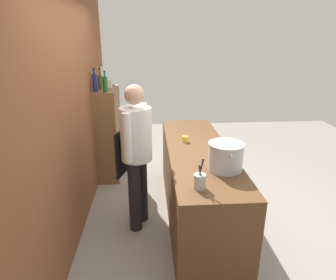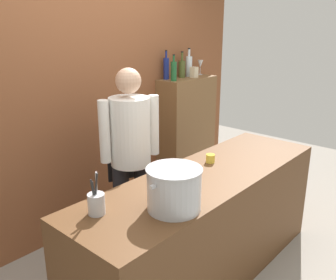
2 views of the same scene
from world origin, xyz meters
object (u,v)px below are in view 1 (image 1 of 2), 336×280
Objects in this scene: wine_bottle_green at (105,84)px; wine_bottle_clear at (102,79)px; butter_jar at (185,139)px; wine_glass_tall at (104,77)px; stockpot_large at (226,156)px; utensil_crock at (200,181)px; wine_bottle_olive at (100,82)px; spice_tin_cream at (109,84)px; wine_bottle_cobalt at (95,83)px; chef at (136,148)px.

wine_bottle_green is 0.87× the size of wine_bottle_clear.
wine_glass_tall reaches higher than butter_jar.
stockpot_large is 1.40× the size of wine_bottle_green.
wine_bottle_clear is (1.11, 1.12, 0.58)m from butter_jar.
wine_bottle_clear is (2.27, 1.10, 0.54)m from utensil_crock.
butter_jar is 0.25× the size of wine_bottle_olive.
stockpot_large is 1.35× the size of wine_bottle_olive.
butter_jar is 1.57m from spice_tin_cream.
spice_tin_cream is (-0.04, -0.11, -0.06)m from wine_bottle_clear.
stockpot_large is 2.42m from wine_bottle_clear.
wine_bottle_cobalt is at bearing 30.95° from utensil_crock.
spice_tin_cream is (0.32, -0.15, -0.06)m from wine_bottle_cobalt.
butter_jar is at bearing -140.08° from wine_glass_tall.
wine_glass_tall reaches higher than utensil_crock.
wine_glass_tall is at bearing -1.21° from wine_bottle_olive.
utensil_crock is 1.15m from butter_jar.
spice_tin_cream is at bearing -1.09° from wine_bottle_green.
wine_bottle_cobalt is (1.56, 1.45, 0.48)m from stockpot_large.
spice_tin_cream is at bearing 43.27° from butter_jar.
stockpot_large is 1.24× the size of wine_bottle_cobalt.
utensil_crock is at bearing -152.69° from wine_bottle_olive.
wine_bottle_green is 0.29m from wine_bottle_olive.
utensil_crock is at bearing -155.94° from spice_tin_cream.
utensil_crock is 0.92× the size of wine_bottle_olive.
chef reaches higher than stockpot_large.
wine_glass_tall is at bearing -0.77° from wine_bottle_clear.
wine_bottle_green is 0.40m from wine_bottle_clear.
wine_bottle_clear reaches higher than wine_bottle_olive.
wine_bottle_green is 0.36m from spice_tin_cream.
wine_bottle_clear reaches higher than wine_glass_tall.
utensil_crock is 0.85× the size of wine_bottle_cobalt.
spice_tin_cream is at bearing -142.38° from chef.
spice_tin_cream is (1.43, 0.43, 0.48)m from chef.
wine_bottle_clear reaches higher than wine_bottle_green.
wine_bottle_green reaches higher than wine_glass_tall.
wine_bottle_olive is at bearing 27.31° from utensil_crock.
wine_bottle_green reaches higher than spice_tin_cream.
butter_jar is at bearing -136.73° from spice_tin_cream.
wine_bottle_olive is at bearing 48.66° from butter_jar.
wine_bottle_cobalt is 0.36m from wine_bottle_clear.
wine_bottle_green is at bearing 40.77° from stockpot_large.
wine_glass_tall is (0.61, 0.10, 0.01)m from wine_bottle_green.
wine_bottle_cobalt is at bearing 172.83° from wine_bottle_clear.
butter_jar is (0.80, 0.29, -0.10)m from stockpot_large.
spice_tin_cream is (2.23, 1.00, 0.48)m from utensil_crock.
wine_bottle_green is (1.52, 1.31, 0.47)m from stockpot_large.
utensil_crock is at bearing -156.17° from wine_glass_tall.
wine_glass_tall is (0.35, -0.01, 0.02)m from wine_bottle_olive.
wine_bottle_clear is (1.47, 0.54, 0.55)m from chef.
wine_glass_tall is (2.13, 1.41, 0.48)m from stockpot_large.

